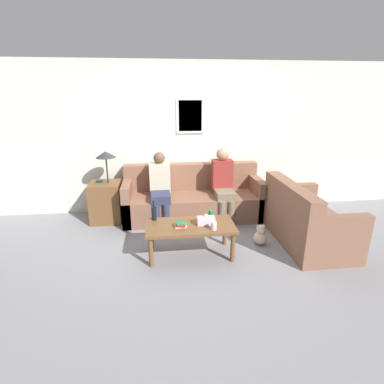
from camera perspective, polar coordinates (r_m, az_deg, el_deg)
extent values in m
plane|color=gray|center=(4.87, 0.87, -6.87)|extent=(16.00, 16.00, 0.00)
cube|color=silver|center=(5.40, -0.39, 10.11)|extent=(9.00, 0.06, 2.60)
cube|color=silver|center=(5.31, -0.35, 14.32)|extent=(0.48, 0.02, 0.60)
cube|color=silver|center=(5.30, -0.34, 14.31)|extent=(0.40, 0.01, 0.52)
cube|color=brown|center=(5.19, 0.24, -2.64)|extent=(2.35, 0.83, 0.43)
cube|color=brown|center=(5.35, -0.17, 3.03)|extent=(2.35, 0.20, 0.46)
cube|color=brown|center=(5.14, -12.09, -1.77)|extent=(0.14, 0.83, 0.68)
cube|color=brown|center=(5.39, 11.99, -0.83)|extent=(0.14, 0.83, 0.68)
cube|color=brown|center=(4.67, 21.23, -6.46)|extent=(0.83, 1.45, 0.43)
cube|color=brown|center=(4.37, 18.21, -1.50)|extent=(0.20, 1.45, 0.46)
cube|color=brown|center=(4.11, 25.60, -8.54)|extent=(0.83, 0.14, 0.68)
cube|color=brown|center=(5.17, 18.11, -2.21)|extent=(0.83, 0.14, 0.68)
cube|color=brown|center=(3.94, -0.31, -6.52)|extent=(1.16, 0.58, 0.04)
cylinder|color=brown|center=(3.82, -7.83, -11.27)|extent=(0.06, 0.06, 0.40)
cylinder|color=brown|center=(3.93, 7.76, -10.40)|extent=(0.06, 0.06, 0.40)
cylinder|color=brown|center=(4.23, -7.75, -8.19)|extent=(0.06, 0.06, 0.40)
cylinder|color=brown|center=(4.32, 6.26, -7.49)|extent=(0.06, 0.06, 0.40)
cube|color=brown|center=(5.24, -16.04, -1.80)|extent=(0.50, 0.50, 0.67)
cylinder|color=#262628|center=(5.07, -15.89, 4.11)|extent=(0.02, 0.02, 0.44)
cone|color=#2D2D33|center=(5.02, -16.14, 6.89)|extent=(0.32, 0.32, 0.10)
cube|color=#237547|center=(5.13, -17.25, 1.69)|extent=(0.11, 0.09, 0.02)
cube|color=black|center=(5.12, -17.27, 1.91)|extent=(0.10, 0.08, 0.02)
cylinder|color=black|center=(4.08, -7.25, -4.03)|extent=(0.07, 0.07, 0.19)
cylinder|color=black|center=(4.03, -7.33, -2.20)|extent=(0.02, 0.02, 0.08)
cylinder|color=silver|center=(3.79, 4.18, -6.45)|extent=(0.07, 0.07, 0.10)
cube|color=beige|center=(3.87, -2.15, -6.52)|extent=(0.15, 0.09, 0.03)
cube|color=red|center=(3.86, -2.15, -6.22)|extent=(0.14, 0.13, 0.02)
cube|color=#237547|center=(3.85, -2.16, -5.96)|extent=(0.12, 0.12, 0.02)
cylinder|color=#197A38|center=(4.10, 3.62, -4.29)|extent=(0.07, 0.07, 0.12)
cube|color=silver|center=(3.94, 2.66, -5.47)|extent=(0.23, 0.12, 0.10)
sphere|color=white|center=(3.91, 2.67, -4.53)|extent=(0.05, 0.05, 0.05)
cube|color=#2D334C|center=(4.88, -6.00, -0.84)|extent=(0.31, 0.46, 0.14)
cylinder|color=#2D334C|center=(4.76, -6.77, -4.78)|extent=(0.11, 0.11, 0.43)
cylinder|color=#2D334C|center=(4.76, -4.92, -4.71)|extent=(0.11, 0.11, 0.43)
cube|color=beige|center=(5.03, -6.14, 2.70)|extent=(0.34, 0.22, 0.50)
sphere|color=brown|center=(4.95, -6.27, 6.46)|extent=(0.19, 0.19, 0.19)
cube|color=#756651|center=(4.99, 6.16, -0.41)|extent=(0.31, 0.43, 0.14)
cylinder|color=#756651|center=(4.87, 5.73, -4.20)|extent=(0.11, 0.11, 0.43)
cylinder|color=#756651|center=(4.90, 7.48, -4.11)|extent=(0.11, 0.11, 0.43)
cube|color=maroon|center=(5.12, 5.73, 3.19)|extent=(0.34, 0.22, 0.53)
sphere|color=tan|center=(5.04, 5.86, 7.17)|extent=(0.21, 0.21, 0.21)
sphere|color=beige|center=(4.46, 12.83, -8.51)|extent=(0.19, 0.19, 0.19)
sphere|color=beige|center=(4.40, 12.96, -6.90)|extent=(0.12, 0.12, 0.12)
sphere|color=beige|center=(4.37, 12.46, -6.43)|extent=(0.04, 0.04, 0.04)
sphere|color=beige|center=(4.39, 13.54, -6.34)|extent=(0.04, 0.04, 0.04)
sphere|color=#FFEAD1|center=(4.36, 13.17, -7.25)|extent=(0.05, 0.05, 0.05)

